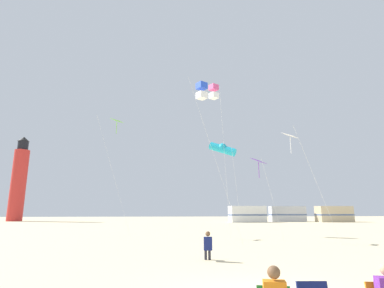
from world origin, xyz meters
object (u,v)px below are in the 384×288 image
Objects in this scene: kite_diamond_violet at (259,163)px; rv_van_tan at (334,214)px; kite_flyer_standing at (208,245)px; lighthouse_distant at (19,181)px; rv_van_silver at (287,214)px; kite_diamond_white at (291,139)px; kite_diamond_lime at (117,125)px; kite_box_rainbow at (214,92)px; rv_van_white at (247,214)px; kite_box_blue at (202,91)px; kite_tube_cyan at (223,149)px.

kite_diamond_violet is 0.86× the size of rv_van_tan.
lighthouse_distant is at bearing -53.95° from kite_flyer_standing.
rv_van_tan is at bearing 53.33° from kite_diamond_violet.
kite_diamond_white is at bearing -107.47° from rv_van_silver.
kite_diamond_lime reaches higher than kite_diamond_white.
kite_diamond_violet is 0.79× the size of kite_diamond_white.
rv_van_white is (11.39, 31.25, -9.94)m from kite_box_rainbow.
kite_box_rainbow is 42.58m from rv_van_tan.
rv_van_white is (8.68, 33.53, -3.84)m from kite_diamond_violet.
rv_van_white is (6.96, 35.21, -5.23)m from kite_diamond_white.
kite_diamond_white reaches higher than rv_van_white.
kite_box_rainbow is 9.02m from kite_diamond_lime.
rv_van_silver is at bearing 159.71° from rv_van_tan.
kite_diamond_lime is (-6.61, 6.79, -0.69)m from kite_box_blue.
lighthouse_distant is (-23.98, 37.69, -1.51)m from kite_diamond_lime.
lighthouse_distant is 52.68m from rv_van_silver.
kite_diamond_violet is at bearing -51.41° from lighthouse_distant.
kite_diamond_lime is at bearing 156.24° from kite_box_rainbow.
kite_box_rainbow is (-2.71, 2.29, 6.11)m from kite_diamond_violet.
rv_van_silver is (51.70, -7.80, -6.45)m from lighthouse_distant.
kite_diamond_violet is at bearing 135.80° from kite_diamond_white.
kite_box_rainbow is 1.47× the size of kite_tube_cyan.
kite_tube_cyan is (2.77, 6.67, -2.64)m from kite_box_blue.
kite_diamond_white is at bearing -41.82° from kite_box_rainbow.
kite_tube_cyan is at bearing 68.76° from kite_box_rainbow.
kite_diamond_violet is (4.86, 7.54, 4.61)m from kite_flyer_standing.
rv_van_silver and rv_van_tan have the same top height.
kite_diamond_violet is 0.56× the size of kite_diamond_lime.
kite_flyer_standing is at bearing -66.21° from kite_diamond_lime.
kite_tube_cyan reaches higher than rv_van_white.
kite_box_blue is at bearing -112.53° from kite_tube_cyan.
kite_box_rainbow is 3.78m from kite_box_blue.
kite_tube_cyan reaches higher than kite_flyer_standing.
rv_van_tan is at bearing -9.78° from lighthouse_distant.
rv_van_white is at bearing 176.24° from rv_van_tan.
kite_box_blue reaches higher than rv_van_white.
kite_box_blue is (-4.14, -0.96, 4.81)m from kite_diamond_violet.
rv_van_silver is at bearing 64.60° from kite_diamond_violet.
kite_box_blue is 1.61× the size of rv_van_white.
kite_tube_cyan is at bearing -99.01° from kite_flyer_standing.
kite_flyer_standing is at bearing -112.07° from rv_van_silver.
rv_van_white is at bearing -12.96° from lighthouse_distant.
kite_diamond_lime reaches higher than kite_tube_cyan.
rv_van_tan is at bearing 49.81° from kite_box_blue.
kite_diamond_violet is at bearing 12.99° from kite_box_blue.
lighthouse_distant is 2.57× the size of rv_van_tan.
kite_diamond_violet reaches higher than rv_van_tan.
lighthouse_distant is at bearing 128.59° from kite_diamond_violet.
kite_diamond_violet is 7.06m from kite_box_rainbow.
kite_box_blue reaches higher than kite_diamond_lime.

